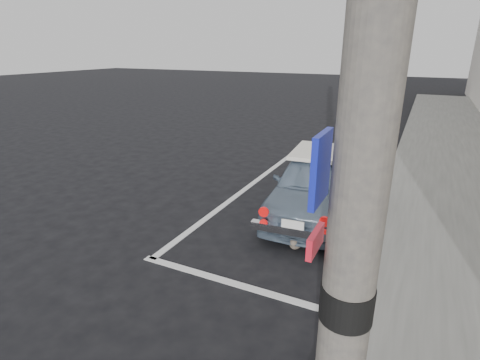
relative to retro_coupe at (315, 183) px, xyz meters
The scene contains 7 objects.
ground 2.35m from the retro_coupe, 108.84° to the right, with size 80.00×80.00×0.00m, color black.
sidewalk 2.52m from the retro_coupe, ahead, with size 2.80×40.00×0.15m, color slate.
pline_rear 2.73m from the retro_coupe, 95.07° to the right, with size 3.00×0.12×0.01m, color silver.
pline_front 4.39m from the retro_coupe, 93.10° to the left, with size 3.00×0.12×0.01m, color silver.
pline_side 1.93m from the retro_coupe, 152.68° to the left, with size 0.12×7.00×0.01m, color silver.
retro_coupe is the anchor object (origin of this frame).
cat 1.52m from the retro_coupe, 84.79° to the right, with size 0.21×0.43×0.23m.
Camera 1 is at (2.32, -4.17, 2.90)m, focal length 28.00 mm.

